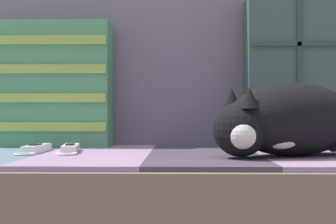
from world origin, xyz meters
The scene contains 7 objects.
couch centered at (0.00, 0.13, 0.16)m, with size 1.92×0.83×0.33m.
sofa_backrest centered at (0.00, 0.48, 0.59)m, with size 1.89×0.14×0.52m.
throw_pillow_quilted centered at (0.35, 0.33, 0.55)m, with size 0.42×0.14×0.44m.
throw_pillow_striped centered at (-0.45, 0.33, 0.51)m, with size 0.37×0.14×0.36m.
sleeping_cat centered at (0.19, -0.01, 0.41)m, with size 0.40×0.34×0.17m.
game_remote_near centered at (-0.41, 0.10, 0.34)m, with size 0.05×0.20×0.02m.
game_remote_far centered at (-0.33, 0.10, 0.34)m, with size 0.07×0.20×0.02m.
Camera 1 is at (-0.06, -1.17, 0.43)m, focal length 55.00 mm.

